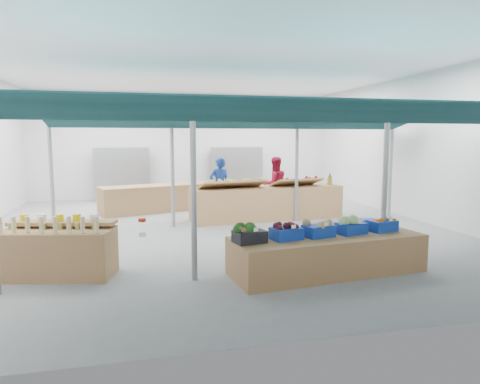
{
  "coord_description": "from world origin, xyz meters",
  "views": [
    {
      "loc": [
        -1.85,
        -10.93,
        2.34
      ],
      "look_at": [
        0.35,
        -1.6,
        1.16
      ],
      "focal_mm": 32.0,
      "sensor_mm": 36.0,
      "label": 1
    }
  ],
  "objects_px": {
    "fruit_counter": "(267,203)",
    "crate_stack": "(362,235)",
    "bottle_shelf": "(59,251)",
    "veg_counter": "(327,254)",
    "vendor_right": "(275,185)",
    "vendor_left": "(220,186)"
  },
  "relations": [
    {
      "from": "fruit_counter",
      "to": "crate_stack",
      "type": "distance_m",
      "value": 4.03
    },
    {
      "from": "bottle_shelf",
      "to": "veg_counter",
      "type": "height_order",
      "value": "bottle_shelf"
    },
    {
      "from": "vendor_right",
      "to": "crate_stack",
      "type": "bearing_deg",
      "value": 88.75
    },
    {
      "from": "crate_stack",
      "to": "vendor_right",
      "type": "xyz_separation_m",
      "value": [
        -0.32,
        5.03,
        0.56
      ]
    },
    {
      "from": "fruit_counter",
      "to": "crate_stack",
      "type": "height_order",
      "value": "fruit_counter"
    },
    {
      "from": "crate_stack",
      "to": "vendor_right",
      "type": "bearing_deg",
      "value": 93.6
    },
    {
      "from": "veg_counter",
      "to": "vendor_right",
      "type": "bearing_deg",
      "value": 73.86
    },
    {
      "from": "fruit_counter",
      "to": "vendor_right",
      "type": "height_order",
      "value": "vendor_right"
    },
    {
      "from": "crate_stack",
      "to": "vendor_left",
      "type": "xyz_separation_m",
      "value": [
        -2.12,
        5.03,
        0.56
      ]
    },
    {
      "from": "bottle_shelf",
      "to": "crate_stack",
      "type": "relative_size",
      "value": 2.96
    },
    {
      "from": "bottle_shelf",
      "to": "vendor_right",
      "type": "xyz_separation_m",
      "value": [
        5.61,
        5.36,
        0.45
      ]
    },
    {
      "from": "vendor_right",
      "to": "vendor_left",
      "type": "bearing_deg",
      "value": -4.84
    },
    {
      "from": "veg_counter",
      "to": "vendor_right",
      "type": "relative_size",
      "value": 1.91
    },
    {
      "from": "crate_stack",
      "to": "bottle_shelf",
      "type": "bearing_deg",
      "value": -176.73
    },
    {
      "from": "bottle_shelf",
      "to": "vendor_left",
      "type": "distance_m",
      "value": 6.59
    },
    {
      "from": "crate_stack",
      "to": "vendor_left",
      "type": "distance_m",
      "value": 5.48
    },
    {
      "from": "fruit_counter",
      "to": "crate_stack",
      "type": "bearing_deg",
      "value": -81.71
    },
    {
      "from": "bottle_shelf",
      "to": "vendor_left",
      "type": "height_order",
      "value": "vendor_left"
    },
    {
      "from": "fruit_counter",
      "to": "vendor_right",
      "type": "distance_m",
      "value": 1.32
    },
    {
      "from": "bottle_shelf",
      "to": "fruit_counter",
      "type": "bearing_deg",
      "value": 53.1
    },
    {
      "from": "vendor_left",
      "to": "vendor_right",
      "type": "distance_m",
      "value": 1.8
    },
    {
      "from": "bottle_shelf",
      "to": "veg_counter",
      "type": "relative_size",
      "value": 0.58
    }
  ]
}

